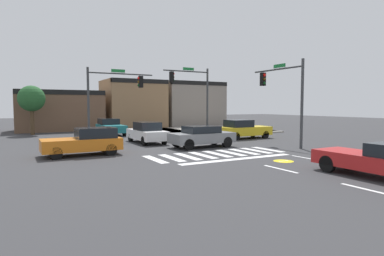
% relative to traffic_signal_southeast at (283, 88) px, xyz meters
% --- Properties ---
extents(ground_plane, '(120.00, 120.00, 0.00)m').
position_rel_traffic_signal_southeast_xyz_m(ground_plane, '(-5.93, 3.58, -3.91)').
color(ground_plane, '#353538').
extents(crosswalk_near, '(8.06, 2.67, 0.01)m').
position_rel_traffic_signal_southeast_xyz_m(crosswalk_near, '(-5.93, -0.92, -3.90)').
color(crosswalk_near, silver).
rests_on(crosswalk_near, ground_plane).
extents(lane_markings, '(6.80, 24.25, 0.01)m').
position_rel_traffic_signal_southeast_xyz_m(lane_markings, '(-4.87, -9.16, -3.90)').
color(lane_markings, white).
rests_on(lane_markings, ground_plane).
extents(bike_detector_marking, '(0.99, 0.99, 0.01)m').
position_rel_traffic_signal_southeast_xyz_m(bike_detector_marking, '(-4.35, -4.52, -3.90)').
color(bike_detector_marking, yellow).
rests_on(bike_detector_marking, ground_plane).
extents(curb_corner_northeast, '(10.00, 10.60, 0.15)m').
position_rel_traffic_signal_southeast_xyz_m(curb_corner_northeast, '(2.56, 12.99, -3.83)').
color(curb_corner_northeast, '#9E998E').
rests_on(curb_corner_northeast, ground_plane).
extents(storefront_row, '(25.07, 6.19, 5.84)m').
position_rel_traffic_signal_southeast_xyz_m(storefront_row, '(-2.42, 22.40, -1.18)').
color(storefront_row, brown).
rests_on(storefront_row, ground_plane).
extents(traffic_signal_southeast, '(0.32, 4.63, 5.69)m').
position_rel_traffic_signal_southeast_xyz_m(traffic_signal_southeast, '(0.00, 0.00, 0.00)').
color(traffic_signal_southeast, '#383A3D').
rests_on(traffic_signal_southeast, ground_plane).
extents(traffic_signal_northwest, '(5.30, 0.32, 5.65)m').
position_rel_traffic_signal_southeast_xyz_m(traffic_signal_northwest, '(-9.04, 9.22, 0.04)').
color(traffic_signal_northwest, '#383A3D').
rests_on(traffic_signal_northwest, ground_plane).
extents(traffic_signal_northeast, '(4.53, 0.32, 6.15)m').
position_rel_traffic_signal_southeast_xyz_m(traffic_signal_northeast, '(-1.69, 9.52, 0.35)').
color(traffic_signal_northeast, '#383A3D').
rests_on(traffic_signal_northeast, ground_plane).
extents(car_yellow, '(4.44, 1.84, 1.57)m').
position_rel_traffic_signal_southeast_xyz_m(car_yellow, '(0.74, 5.20, -3.13)').
color(car_yellow, gold).
rests_on(car_yellow, ground_plane).
extents(car_white, '(1.74, 4.29, 1.55)m').
position_rel_traffic_signal_southeast_xyz_m(car_white, '(-7.44, 6.12, -3.14)').
color(car_white, white).
rests_on(car_white, ground_plane).
extents(car_teal, '(1.87, 4.31, 1.51)m').
position_rel_traffic_signal_southeast_xyz_m(car_teal, '(-8.07, 13.86, -3.14)').
color(car_teal, '#196B70').
rests_on(car_teal, ground_plane).
extents(car_orange, '(4.15, 1.90, 1.51)m').
position_rel_traffic_signal_southeast_xyz_m(car_orange, '(-12.54, 2.30, -3.15)').
color(car_orange, orange).
rests_on(car_orange, ground_plane).
extents(car_red, '(1.75, 4.78, 1.37)m').
position_rel_traffic_signal_southeast_xyz_m(car_red, '(-3.93, -9.17, -3.20)').
color(car_red, red).
rests_on(car_red, ground_plane).
extents(car_gray, '(4.23, 1.83, 1.41)m').
position_rel_traffic_signal_southeast_xyz_m(car_gray, '(-5.17, 2.03, -3.16)').
color(car_gray, slate).
rests_on(car_gray, ground_plane).
extents(roadside_tree, '(2.42, 2.42, 4.61)m').
position_rel_traffic_signal_southeast_xyz_m(roadside_tree, '(-14.43, 17.58, -0.56)').
color(roadside_tree, '#4C3823').
rests_on(roadside_tree, ground_plane).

